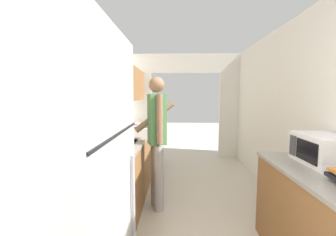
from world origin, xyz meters
name	(u,v)px	position (x,y,z in m)	size (l,w,h in m)	color
wall_left	(96,101)	(-1.23, 2.27, 1.44)	(0.38, 7.34, 2.50)	silver
wall_right	(325,121)	(1.30, 1.87, 1.25)	(0.06, 7.34, 2.50)	silver
wall_far_with_doorway	(185,98)	(0.00, 4.97, 1.44)	(2.95, 0.06, 2.50)	silver
counter_left	(123,171)	(-0.97, 2.57, 0.45)	(0.62, 3.70, 0.89)	brown
refrigerator	(48,210)	(-0.90, 0.60, 0.92)	(0.78, 0.83, 1.83)	#B7B7BC
range_oven	(140,147)	(-0.96, 4.01, 0.45)	(0.66, 0.78, 1.03)	white
person	(157,138)	(-0.48, 2.41, 0.95)	(0.55, 0.45, 1.75)	#9E9E9E
microwave	(323,150)	(1.08, 1.52, 1.02)	(0.35, 0.52, 0.27)	white
knife	(143,123)	(-0.98, 4.51, 0.90)	(0.07, 0.30, 0.02)	#B7B7BC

